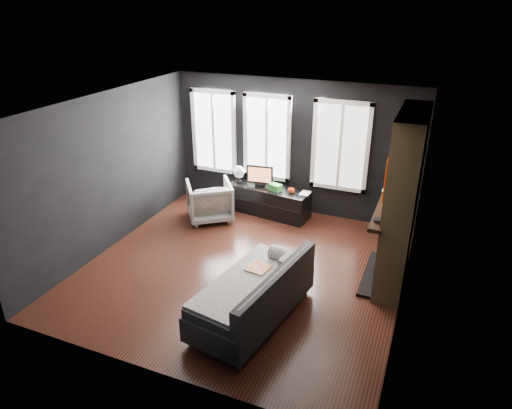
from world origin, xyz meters
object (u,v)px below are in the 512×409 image
at_px(armchair, 209,199).
at_px(mug, 291,190).
at_px(media_console, 269,201).
at_px(sofa, 253,291).
at_px(monitor, 260,174).
at_px(book, 301,187).
at_px(mantel_vase, 388,190).

distance_m(armchair, mug, 1.63).
bearing_deg(media_console, armchair, -139.36).
distance_m(sofa, mug, 3.16).
relative_size(sofa, armchair, 2.33).
relative_size(monitor, mug, 4.49).
bearing_deg(sofa, book, 105.27).
bearing_deg(book, media_console, 178.94).
relative_size(sofa, monitor, 3.63).
xyz_separation_m(sofa, armchair, (-2.00, 2.55, -0.00)).
height_order(mug, mantel_vase, mantel_vase).
bearing_deg(media_console, mantel_vase, -15.91).
height_order(mug, book, book).
bearing_deg(armchair, sofa, 92.04).
bearing_deg(mantel_vase, book, 149.06).
bearing_deg(mug, armchair, -159.46).
height_order(monitor, mantel_vase, mantel_vase).
xyz_separation_m(armchair, media_console, (1.02, 0.66, -0.14)).
height_order(media_console, book, book).
relative_size(media_console, monitor, 3.03).
distance_m(sofa, armchair, 3.24).
bearing_deg(book, armchair, -159.02).
xyz_separation_m(sofa, monitor, (-1.20, 3.24, 0.39)).
relative_size(armchair, mantel_vase, 4.48).
height_order(armchair, mug, armchair).
xyz_separation_m(armchair, book, (1.69, 0.65, 0.27)).
bearing_deg(sofa, mantel_vase, 66.26).
relative_size(sofa, book, 8.06).
height_order(sofa, book, sofa).
distance_m(mug, mantel_vase, 2.24).
height_order(armchair, media_console, armchair).
bearing_deg(media_console, monitor, -179.78).
height_order(sofa, armchair, sofa).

